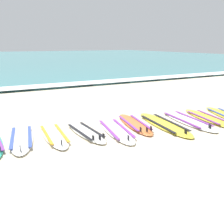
# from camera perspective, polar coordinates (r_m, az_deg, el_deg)

# --- Properties ---
(ground_plane) EXTENTS (80.00, 80.00, 0.00)m
(ground_plane) POSITION_cam_1_polar(r_m,az_deg,el_deg) (6.66, 6.19, -4.29)
(ground_plane) COLOR beige
(sea) EXTENTS (80.00, 60.00, 0.10)m
(sea) POSITION_cam_1_polar(r_m,az_deg,el_deg) (42.60, -23.16, 10.80)
(sea) COLOR teal
(sea) RESTS_ON ground
(wave_foam_strip) EXTENTS (80.00, 1.24, 0.11)m
(wave_foam_strip) POSITION_cam_1_polar(r_m,az_deg,el_deg) (13.65, -12.28, 5.57)
(wave_foam_strip) COLOR white
(wave_foam_strip) RESTS_ON ground
(surfboard_1) EXTENTS (0.88, 2.18, 0.18)m
(surfboard_1) POSITION_cam_1_polar(r_m,az_deg,el_deg) (6.44, -19.21, -5.39)
(surfboard_1) COLOR white
(surfboard_1) RESTS_ON ground
(surfboard_2) EXTENTS (0.63, 2.04, 0.18)m
(surfboard_2) POSITION_cam_1_polar(r_m,az_deg,el_deg) (6.43, -12.52, -4.91)
(surfboard_2) COLOR white
(surfboard_2) RESTS_ON ground
(surfboard_3) EXTENTS (0.59, 1.94, 0.18)m
(surfboard_3) POSITION_cam_1_polar(r_m,az_deg,el_deg) (6.52, -5.78, -4.34)
(surfboard_3) COLOR silver
(surfboard_3) RESTS_ON ground
(surfboard_4) EXTENTS (0.91, 2.27, 0.18)m
(surfboard_4) POSITION_cam_1_polar(r_m,az_deg,el_deg) (6.65, 0.86, -3.89)
(surfboard_4) COLOR white
(surfboard_4) RESTS_ON ground
(surfboard_5) EXTENTS (0.86, 2.11, 0.18)m
(surfboard_5) POSITION_cam_1_polar(r_m,az_deg,el_deg) (7.15, 4.93, -2.58)
(surfboard_5) COLOR orange
(surfboard_5) RESTS_ON ground
(surfboard_6) EXTENTS (0.84, 2.48, 0.18)m
(surfboard_6) POSITION_cam_1_polar(r_m,az_deg,el_deg) (7.25, 11.25, -2.59)
(surfboard_6) COLOR yellow
(surfboard_6) RESTS_ON ground
(surfboard_7) EXTENTS (0.82, 2.40, 0.18)m
(surfboard_7) POSITION_cam_1_polar(r_m,az_deg,el_deg) (7.76, 16.06, -1.72)
(surfboard_7) COLOR white
(surfboard_7) RESTS_ON ground
(surfboard_8) EXTENTS (0.87, 2.18, 0.18)m
(surfboard_8) POSITION_cam_1_polar(r_m,az_deg,el_deg) (8.18, 20.17, -1.22)
(surfboard_8) COLOR yellow
(surfboard_8) RESTS_ON ground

